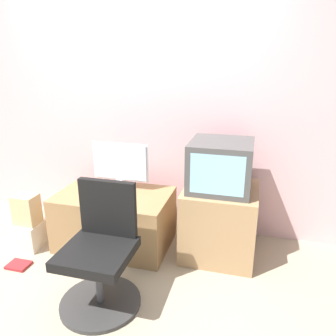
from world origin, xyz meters
name	(u,v)px	position (x,y,z in m)	size (l,w,h in m)	color
ground_plane	(81,299)	(0.00, 0.00, 0.00)	(12.00, 12.00, 0.00)	tan
wall_back	(138,100)	(0.00, 1.32, 1.30)	(4.40, 0.05, 2.60)	beige
desk	(115,219)	(-0.06, 0.78, 0.26)	(1.03, 0.65, 0.52)	#937047
side_stand	(219,221)	(0.90, 0.89, 0.32)	(0.63, 0.63, 0.63)	#A37F56
main_monitor	(121,166)	(-0.05, 0.93, 0.74)	(0.55, 0.21, 0.44)	silver
keyboard	(107,198)	(-0.07, 0.66, 0.52)	(0.29, 0.11, 0.01)	white
mouse	(128,199)	(0.13, 0.66, 0.53)	(0.07, 0.04, 0.03)	silver
crt_tv	(221,165)	(0.89, 0.88, 0.84)	(0.51, 0.51, 0.42)	#474747
office_chair	(101,256)	(0.16, 0.04, 0.37)	(0.58, 0.58, 0.88)	#333333
cardboard_box_lower	(30,235)	(-0.81, 0.52, 0.12)	(0.22, 0.25, 0.25)	beige
cardboard_box_upper	(27,209)	(-0.81, 0.52, 0.39)	(0.20, 0.17, 0.28)	#D1B27F
book	(19,265)	(-0.72, 0.22, 0.01)	(0.18, 0.14, 0.02)	maroon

